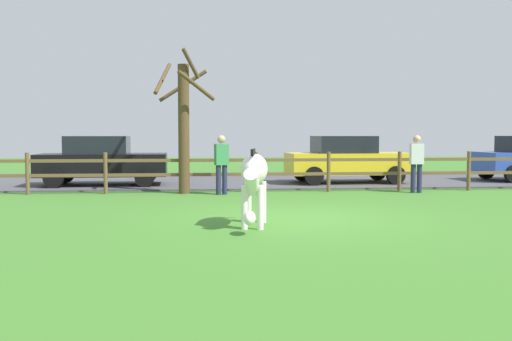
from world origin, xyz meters
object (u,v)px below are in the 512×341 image
Objects in this scene: visitor_left_of_tree at (417,161)px; visitor_right_of_tree at (222,162)px; parked_car_yellow at (346,159)px; bare_tree at (183,122)px; zebra at (254,176)px; parked_car_black at (102,160)px.

visitor_left_of_tree and visitor_right_of_tree have the same top height.
visitor_right_of_tree is (-4.25, -2.88, 0.06)m from parked_car_yellow.
visitor_left_of_tree is (6.59, -0.42, -1.11)m from bare_tree.
zebra is 9.29m from parked_car_yellow.
parked_car_yellow is at bearing 113.93° from visitor_left_of_tree.
bare_tree reaches higher than zebra.
visitor_left_of_tree reaches higher than parked_car_yellow.
parked_car_yellow is 5.14m from visitor_right_of_tree.
visitor_right_of_tree is at bearing -20.65° from bare_tree.
zebra is 5.58m from visitor_right_of_tree.
visitor_left_of_tree reaches higher than zebra.
bare_tree is 0.99× the size of parked_car_black.
visitor_left_of_tree is (5.15, 5.54, -0.02)m from zebra.
parked_car_yellow is 2.49× the size of visitor_left_of_tree.
parked_car_black is 7.97m from parked_car_yellow.
bare_tree is at bearing -154.87° from parked_car_yellow.
parked_car_black is at bearing 163.23° from visitor_left_of_tree.
bare_tree reaches higher than visitor_right_of_tree.
visitor_left_of_tree is 1.00× the size of visitor_right_of_tree.
visitor_left_of_tree is at bearing -66.07° from parked_car_yellow.
zebra is 9.29m from parked_car_black.
visitor_left_of_tree is at bearing -0.31° from visitor_right_of_tree.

